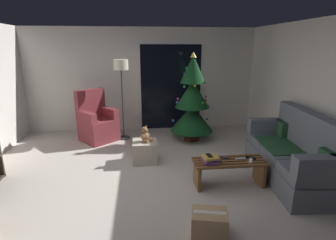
# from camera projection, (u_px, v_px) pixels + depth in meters

# --- Properties ---
(ground_plane) EXTENTS (7.00, 7.00, 0.00)m
(ground_plane) POSITION_uv_depth(u_px,v_px,m) (147.00, 187.00, 4.04)
(ground_plane) COLOR #BCB2A8
(wall_back) EXTENTS (5.72, 0.12, 2.50)m
(wall_back) POSITION_uv_depth(u_px,v_px,m) (142.00, 80.00, 6.63)
(wall_back) COLOR silver
(wall_back) RESTS_ON ground
(wall_right) EXTENTS (0.12, 6.00, 2.50)m
(wall_right) POSITION_uv_depth(u_px,v_px,m) (336.00, 102.00, 4.00)
(wall_right) COLOR silver
(wall_right) RESTS_ON ground
(patio_door_frame) EXTENTS (1.60, 0.02, 2.20)m
(patio_door_frame) POSITION_uv_depth(u_px,v_px,m) (171.00, 86.00, 6.68)
(patio_door_frame) COLOR silver
(patio_door_frame) RESTS_ON ground
(patio_door_glass) EXTENTS (1.50, 0.02, 2.10)m
(patio_door_glass) POSITION_uv_depth(u_px,v_px,m) (171.00, 88.00, 6.68)
(patio_door_glass) COLOR black
(patio_door_glass) RESTS_ON ground
(couch) EXTENTS (0.93, 1.99, 1.08)m
(couch) POSITION_uv_depth(u_px,v_px,m) (293.00, 156.00, 4.19)
(couch) COLOR slate
(couch) RESTS_ON ground
(coffee_table) EXTENTS (1.10, 0.40, 0.40)m
(coffee_table) POSITION_uv_depth(u_px,v_px,m) (229.00, 169.00, 4.04)
(coffee_table) COLOR brown
(coffee_table) RESTS_ON ground
(remote_graphite) EXTENTS (0.16, 0.11, 0.02)m
(remote_graphite) POSITION_uv_depth(u_px,v_px,m) (224.00, 158.00, 4.08)
(remote_graphite) COLOR #333338
(remote_graphite) RESTS_ON coffee_table
(remote_silver) EXTENTS (0.16, 0.05, 0.02)m
(remote_silver) POSITION_uv_depth(u_px,v_px,m) (241.00, 159.00, 4.04)
(remote_silver) COLOR #ADADB2
(remote_silver) RESTS_ON coffee_table
(remote_white) EXTENTS (0.11, 0.16, 0.02)m
(remote_white) POSITION_uv_depth(u_px,v_px,m) (251.00, 161.00, 3.97)
(remote_white) COLOR silver
(remote_white) RESTS_ON coffee_table
(remote_black) EXTENTS (0.15, 0.13, 0.02)m
(remote_black) POSITION_uv_depth(u_px,v_px,m) (251.00, 158.00, 4.07)
(remote_black) COLOR black
(remote_black) RESTS_ON coffee_table
(book_stack) EXTENTS (0.28, 0.23, 0.11)m
(book_stack) POSITION_uv_depth(u_px,v_px,m) (211.00, 160.00, 3.89)
(book_stack) COLOR #6B3D7A
(book_stack) RESTS_ON coffee_table
(cell_phone) EXTENTS (0.08, 0.15, 0.01)m
(cell_phone) POSITION_uv_depth(u_px,v_px,m) (209.00, 155.00, 3.89)
(cell_phone) COLOR black
(cell_phone) RESTS_ON book_stack
(christmas_tree) EXTENTS (0.95, 0.95, 1.95)m
(christmas_tree) POSITION_uv_depth(u_px,v_px,m) (192.00, 102.00, 5.86)
(christmas_tree) COLOR #4C1E19
(christmas_tree) RESTS_ON ground
(armchair) EXTENTS (0.97, 0.97, 1.13)m
(armchair) POSITION_uv_depth(u_px,v_px,m) (97.00, 123.00, 5.97)
(armchair) COLOR maroon
(armchair) RESTS_ON ground
(floor_lamp) EXTENTS (0.32, 0.32, 1.78)m
(floor_lamp) POSITION_uv_depth(u_px,v_px,m) (121.00, 73.00, 5.76)
(floor_lamp) COLOR #2D2D30
(floor_lamp) RESTS_ON ground
(ottoman) EXTENTS (0.44, 0.44, 0.39)m
(ottoman) POSITION_uv_depth(u_px,v_px,m) (145.00, 151.00, 4.89)
(ottoman) COLOR #B2A893
(ottoman) RESTS_ON ground
(teddy_bear_chestnut) EXTENTS (0.22, 0.21, 0.29)m
(teddy_bear_chestnut) POSITION_uv_depth(u_px,v_px,m) (145.00, 135.00, 4.80)
(teddy_bear_chestnut) COLOR brown
(teddy_bear_chestnut) RESTS_ON ottoman
(cardboard_box_taped_mid_floor) EXTENTS (0.46, 0.38, 0.27)m
(cardboard_box_taped_mid_floor) POSITION_uv_depth(u_px,v_px,m) (209.00, 223.00, 3.01)
(cardboard_box_taped_mid_floor) COLOR tan
(cardboard_box_taped_mid_floor) RESTS_ON ground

